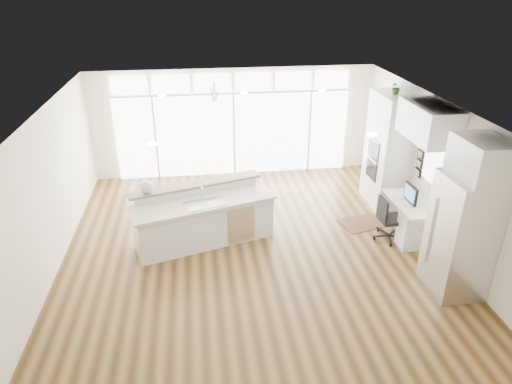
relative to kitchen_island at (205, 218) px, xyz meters
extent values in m
cube|color=#412C14|center=(0.88, -0.62, -0.55)|extent=(7.00, 8.00, 0.02)
cube|color=silver|center=(0.88, -0.62, 2.16)|extent=(7.00, 8.00, 0.02)
cube|color=white|center=(0.88, 3.38, 0.81)|extent=(7.00, 0.04, 2.70)
cube|color=white|center=(0.88, -4.62, 0.81)|extent=(7.00, 0.04, 2.70)
cube|color=white|center=(-2.62, -0.62, 0.81)|extent=(0.04, 8.00, 2.70)
cube|color=white|center=(4.38, -0.62, 0.81)|extent=(0.04, 8.00, 2.70)
cube|color=white|center=(0.88, 3.32, 0.51)|extent=(5.80, 0.06, 2.08)
cube|color=white|center=(0.88, 3.32, 1.84)|extent=(5.90, 0.06, 0.40)
cube|color=white|center=(4.34, -0.32, 1.01)|extent=(0.04, 0.85, 0.85)
cube|color=white|center=(0.38, 2.18, 1.94)|extent=(1.16, 1.16, 0.32)
cube|color=beige|center=(0.88, -0.42, 2.14)|extent=(3.40, 3.00, 0.02)
cube|color=silver|center=(4.05, 1.18, 0.71)|extent=(0.64, 1.20, 2.50)
cube|color=silver|center=(4.01, -0.32, -0.16)|extent=(0.72, 1.30, 0.76)
cube|color=silver|center=(4.05, -0.32, 1.81)|extent=(0.64, 1.30, 0.64)
cube|color=silver|center=(3.99, -1.97, 0.46)|extent=(0.76, 0.90, 2.00)
cube|color=silver|center=(4.05, -1.97, 1.76)|extent=(0.64, 0.90, 0.60)
cube|color=black|center=(4.34, 0.30, 0.86)|extent=(0.06, 0.22, 0.80)
cube|color=silver|center=(0.00, 0.00, 0.00)|extent=(2.90, 1.76, 1.08)
cube|color=#341D10|center=(3.28, 0.30, -0.53)|extent=(1.02, 0.85, 0.01)
cube|color=black|center=(3.59, -0.35, -0.10)|extent=(0.48, 0.44, 0.88)
sphere|color=silver|center=(-1.02, 0.11, 0.66)|extent=(0.27, 0.27, 0.24)
cube|color=black|center=(3.93, -0.32, 0.41)|extent=(0.09, 0.46, 0.38)
cube|color=silver|center=(3.76, -0.32, 0.23)|extent=(0.15, 0.35, 0.02)
imported|color=#2F5424|center=(4.05, 1.18, 2.07)|extent=(0.29, 0.32, 0.22)
camera|label=1|loc=(-0.05, -7.66, 4.20)|focal=32.00mm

